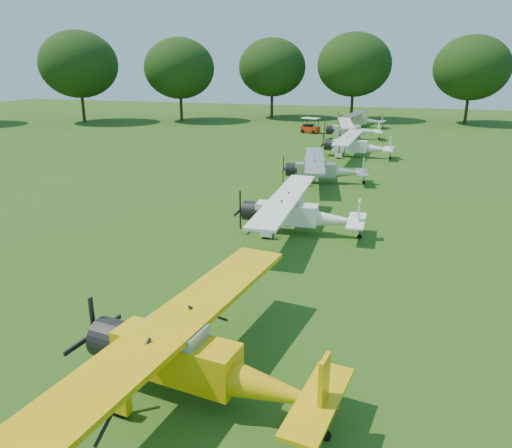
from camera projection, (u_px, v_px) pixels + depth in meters
The scene contains 9 objects.
ground at pixel (280, 247), 24.87m from camera, with size 160.00×160.00×0.00m, color #294D13.
tree_belt at pixel (364, 81), 21.56m from camera, with size 137.36×130.27×14.52m.
aircraft_2 at pixel (194, 355), 13.31m from camera, with size 7.61×12.06×2.37m.
aircraft_3 at pixel (296, 211), 26.45m from camera, with size 6.82×10.83×2.14m.
aircraft_4 at pixel (322, 168), 37.35m from camera, with size 6.45×10.21×2.00m.
aircraft_5 at pixel (355, 144), 47.34m from camera, with size 6.77×10.77×2.12m.
aircraft_6 at pixel (351, 129), 58.11m from camera, with size 6.75×10.68×2.10m.
aircraft_7 at pixel (360, 118), 68.43m from camera, with size 6.58×10.41×2.05m.
golf_cart at pixel (310, 128), 63.32m from camera, with size 2.50×1.95×1.89m.
Camera 1 is at (5.25, -22.68, 8.89)m, focal length 35.00 mm.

